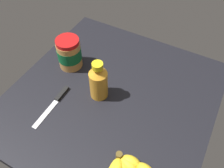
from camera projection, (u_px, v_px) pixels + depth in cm
name	position (u px, v px, depth cm)	size (l,w,h in cm)	color
ground_plane	(112.00, 99.00, 88.68)	(74.82, 71.93, 3.50)	black
peanut_butter_jar	(69.00, 53.00, 92.97)	(9.46, 9.46, 12.92)	#BF8442
honey_bottle	(99.00, 81.00, 82.30)	(6.53, 6.53, 15.98)	orange
butter_knife	(55.00, 102.00, 84.88)	(19.55, 1.93, 1.20)	silver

